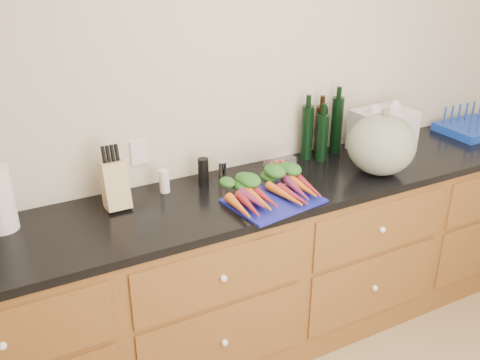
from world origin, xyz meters
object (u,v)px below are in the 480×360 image
cutting_board (274,201)px  dish_rack (474,126)px  carrots (268,190)px  tomato_box (280,162)px  knife_block (115,185)px  squash (381,144)px

cutting_board → dish_rack: (1.62, 0.24, 0.03)m
carrots → tomato_box: size_ratio=3.33×
knife_block → cutting_board: bearing=-24.3°
tomato_box → squash: bearing=-35.0°
knife_block → dish_rack: knife_block is taller
squash → dish_rack: bearing=12.3°
squash → knife_block: squash is taller
squash → tomato_box: size_ratio=2.54×
carrots → dish_rack: (1.62, 0.19, 0.00)m
carrots → knife_block: knife_block is taller
squash → dish_rack: size_ratio=0.88×
squash → tomato_box: (-0.43, 0.30, -0.13)m
cutting_board → tomato_box: size_ratio=2.99×
knife_block → dish_rack: bearing=-1.5°
squash → knife_block: (-1.33, 0.27, -0.05)m
cutting_board → dish_rack: size_ratio=1.03×
cutting_board → tomato_box: (0.24, 0.33, 0.03)m
cutting_board → squash: (0.66, 0.03, 0.15)m
carrots → dish_rack: 1.63m
knife_block → tomato_box: (0.90, 0.03, -0.08)m
tomato_box → dish_rack: 1.39m
tomato_box → dish_rack: dish_rack is taller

